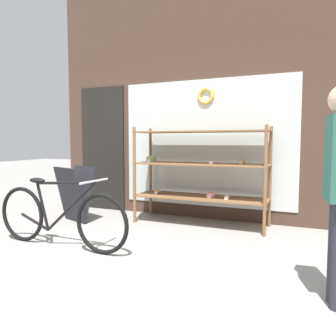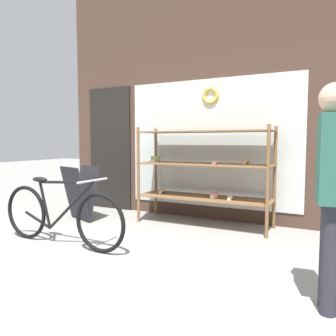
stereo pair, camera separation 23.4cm
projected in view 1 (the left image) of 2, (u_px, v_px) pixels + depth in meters
ground_plane at (98, 278)px, 2.82m from camera, size 30.00×30.00×0.00m
storefront_facade at (192, 96)px, 5.01m from camera, size 4.72×0.13×3.87m
display_case at (200, 167)px, 4.60m from camera, size 1.87×0.57×1.38m
bicycle at (59, 216)px, 3.63m from camera, size 1.78×0.46×0.78m
sandwich_board at (75, 194)px, 4.80m from camera, size 0.63×0.54×0.80m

